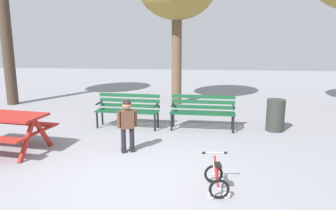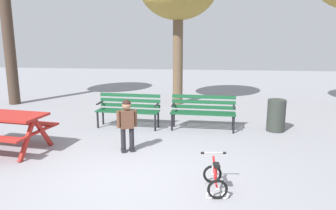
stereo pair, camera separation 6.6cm
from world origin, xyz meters
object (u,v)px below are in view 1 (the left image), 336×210
picnic_table (0,123)px  trash_bin (275,115)px  kids_bicycle (216,178)px  park_bench_left (203,109)px  child_standing (127,121)px  park_bench_far_left (128,108)px

picnic_table → trash_bin: trash_bin is taller
kids_bicycle → trash_bin: trash_bin is taller
picnic_table → trash_bin: size_ratio=2.49×
park_bench_left → child_standing: bearing=-129.6°
picnic_table → trash_bin: (5.85, 2.07, -0.20)m
trash_bin → park_bench_far_left: bearing=-179.0°
child_standing → trash_bin: child_standing is taller
trash_bin → child_standing: bearing=-150.5°
park_bench_left → kids_bicycle: bearing=-86.2°
child_standing → kids_bicycle: size_ratio=1.82×
picnic_table → child_standing: (2.56, 0.21, 0.04)m
kids_bicycle → trash_bin: 3.73m
park_bench_left → child_standing: 2.35m
park_bench_far_left → trash_bin: (3.69, 0.06, -0.12)m
park_bench_far_left → park_bench_left: same height
kids_bicycle → trash_bin: bearing=65.1°
kids_bicycle → trash_bin: (1.57, 3.37, 0.19)m
park_bench_far_left → park_bench_left: bearing=0.3°
park_bench_left → trash_bin: 1.79m
picnic_table → child_standing: child_standing is taller
picnic_table → trash_bin: bearing=19.5°
picnic_table → park_bench_far_left: (2.16, 2.01, -0.08)m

